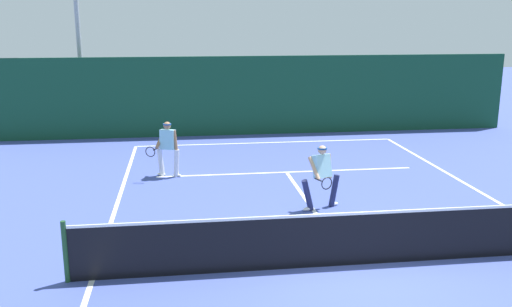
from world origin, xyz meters
TOP-DOWN VIEW (x-y plane):
  - ground_plane at (0.00, 0.00)m, footprint 80.00×80.00m
  - court_line_baseline_far at (0.00, 10.60)m, footprint 9.38×0.10m
  - court_line_sideline_left at (-4.69, 0.00)m, footprint 0.10×21.21m
  - court_line_service at (0.00, 6.50)m, footprint 7.65×0.10m
  - court_line_centre at (0.00, 3.20)m, footprint 0.10×6.40m
  - tennis_net at (0.00, 0.00)m, footprint 10.29×0.09m
  - player_near at (0.20, 3.17)m, footprint 1.06×0.96m
  - player_far at (-3.47, 6.53)m, footprint 0.98×0.87m
  - tennis_ball at (-4.01, 2.40)m, footprint 0.07×0.07m
  - back_fence_windscreen at (0.00, 12.22)m, footprint 20.10×0.12m

SIDE VIEW (x-z plane):
  - ground_plane at x=0.00m, z-range 0.00..0.00m
  - court_line_baseline_far at x=0.00m, z-range 0.00..0.01m
  - court_line_sideline_left at x=-4.69m, z-range 0.00..0.01m
  - court_line_service at x=0.00m, z-range 0.00..0.01m
  - court_line_centre at x=0.00m, z-range 0.00..0.01m
  - tennis_ball at x=-4.01m, z-range 0.00..0.07m
  - tennis_net at x=0.00m, z-range -0.03..1.09m
  - player_near at x=0.20m, z-range 0.07..1.63m
  - player_far at x=-3.47m, z-range 0.08..1.68m
  - back_fence_windscreen at x=0.00m, z-range 0.00..3.06m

